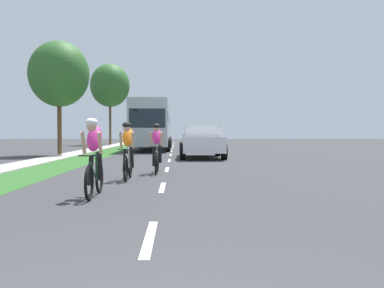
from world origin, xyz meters
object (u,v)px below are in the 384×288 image
(cyclist_lead, at_px, (94,157))
(cyclist_trailing, at_px, (128,150))
(pickup_white, at_px, (202,142))
(street_tree_near, at_px, (59,74))
(cyclist_distant, at_px, (157,148))
(street_tree_far, at_px, (110,86))
(bus_silver, at_px, (153,123))

(cyclist_lead, xyz_separation_m, cyclist_trailing, (0.32, 3.00, 0.00))
(pickup_white, height_order, street_tree_near, street_tree_near)
(cyclist_distant, bearing_deg, street_tree_far, 101.81)
(pickup_white, bearing_deg, street_tree_near, 161.50)
(cyclist_lead, xyz_separation_m, pickup_white, (2.93, 12.57, 0.02))
(cyclist_trailing, relative_size, cyclist_distant, 1.00)
(bus_silver, bearing_deg, cyclist_lead, -89.61)
(cyclist_distant, height_order, pickup_white, pickup_white)
(cyclist_distant, xyz_separation_m, street_tree_far, (-6.20, 29.66, 5.30))
(bus_silver, xyz_separation_m, street_tree_far, (-5.02, 11.47, 4.13))
(street_tree_near, bearing_deg, bus_silver, 58.41)
(pickup_white, relative_size, street_tree_near, 0.79)
(pickup_white, distance_m, street_tree_far, 23.93)
(cyclist_trailing, relative_size, bus_silver, 0.15)
(bus_silver, bearing_deg, pickup_white, -73.50)
(cyclist_distant, relative_size, bus_silver, 0.15)
(street_tree_near, xyz_separation_m, street_tree_far, (-0.23, 19.25, 1.54))
(cyclist_trailing, bearing_deg, pickup_white, 74.76)
(cyclist_trailing, height_order, pickup_white, pickup_white)
(cyclist_distant, distance_m, street_tree_near, 12.58)
(street_tree_near, bearing_deg, cyclist_distant, -60.15)
(bus_silver, height_order, street_tree_near, street_tree_near)
(cyclist_distant, bearing_deg, pickup_white, 76.24)
(cyclist_trailing, bearing_deg, street_tree_far, 99.91)
(cyclist_lead, distance_m, cyclist_distant, 4.91)
(street_tree_near, bearing_deg, street_tree_far, 90.68)
(cyclist_distant, distance_m, pickup_white, 8.00)
(cyclist_distant, bearing_deg, cyclist_lead, -102.11)
(cyclist_trailing, bearing_deg, bus_silver, 91.37)
(cyclist_lead, relative_size, street_tree_near, 0.27)
(cyclist_distant, xyz_separation_m, pickup_white, (1.90, 7.77, 0.02))
(cyclist_trailing, height_order, cyclist_distant, same)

